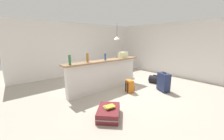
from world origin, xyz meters
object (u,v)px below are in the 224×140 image
object	(u,v)px
suitcase_flat_maroon	(109,113)
bottle_green	(70,60)
book_stack	(109,107)
duffel_bag_black	(155,80)
dining_chair_near_partition	(120,65)
bottle_white	(119,56)
grocery_bag	(123,55)
bottle_blue	(105,57)
dining_table	(115,61)
bottle_amber	(88,58)
suitcase_upright_navy	(164,82)
pendant_lamp	(117,38)
backpack_orange	(130,86)
bottle_clear	(127,54)

from	to	relation	value
suitcase_flat_maroon	bottle_green	bearing A→B (deg)	99.06
suitcase_flat_maroon	book_stack	bearing A→B (deg)	-4.30
duffel_bag_black	suitcase_flat_maroon	bearing A→B (deg)	-167.15
dining_chair_near_partition	book_stack	bearing A→B (deg)	-137.81
bottle_green	bottle_white	size ratio (longest dim) A/B	1.26
grocery_bag	suitcase_flat_maroon	world-z (taller)	grocery_bag
bottle_blue	suitcase_flat_maroon	bearing A→B (deg)	-126.01
grocery_bag	dining_chair_near_partition	distance (m)	1.38
dining_table	bottle_amber	bearing A→B (deg)	-148.95
bottle_blue	suitcase_upright_navy	xyz separation A→B (m)	(1.40, -1.42, -0.83)
duffel_bag_black	pendant_lamp	bearing A→B (deg)	92.77
pendant_lamp	bottle_amber	bearing A→B (deg)	-150.94
suitcase_upright_navy	dining_table	bearing A→B (deg)	82.69
dining_table	pendant_lamp	xyz separation A→B (m)	(0.09, -0.06, 1.15)
bottle_blue	pendant_lamp	xyz separation A→B (m)	(1.86, 1.44, 0.64)
dining_table	backpack_orange	world-z (taller)	dining_table
suitcase_flat_maroon	suitcase_upright_navy	size ratio (longest dim) A/B	1.25
bottle_amber	duffel_bag_black	distance (m)	2.94
book_stack	bottle_amber	bearing A→B (deg)	76.06
bottle_white	dining_chair_near_partition	xyz separation A→B (m)	(1.08, 1.03, -0.64)
bottle_clear	duffel_bag_black	xyz separation A→B (m)	(0.72, -0.91, -1.00)
grocery_bag	duffel_bag_black	xyz separation A→B (m)	(1.05, -0.83, -1.01)
bottle_blue	bottle_white	size ratio (longest dim) A/B	1.03
grocery_bag	bottle_clear	bearing A→B (deg)	14.19
bottle_clear	pendant_lamp	distance (m)	1.56
bottle_blue	grocery_bag	distance (m)	0.92
grocery_bag	suitcase_upright_navy	world-z (taller)	grocery_bag
bottle_blue	grocery_bag	size ratio (longest dim) A/B	0.88
suitcase_flat_maroon	duffel_bag_black	world-z (taller)	duffel_bag_black
bottle_white	grocery_bag	bearing A→B (deg)	15.28
suitcase_flat_maroon	bottle_amber	bearing A→B (deg)	75.52
bottle_white	pendant_lamp	world-z (taller)	pendant_lamp
bottle_green	pendant_lamp	xyz separation A→B (m)	(3.14, 1.47, 0.61)
bottle_green	bottle_white	bearing A→B (deg)	0.55
backpack_orange	book_stack	bearing A→B (deg)	-154.08
bottle_blue	book_stack	bearing A→B (deg)	-125.61
bottle_white	grocery_bag	distance (m)	0.32
bottle_green	duffel_bag_black	size ratio (longest dim) A/B	0.52
bottle_blue	suitcase_flat_maroon	distance (m)	2.07
bottle_blue	suitcase_flat_maroon	world-z (taller)	bottle_blue
dining_chair_near_partition	suitcase_upright_navy	xyz separation A→B (m)	(-0.29, -2.43, -0.19)
bottle_clear	pendant_lamp	size ratio (longest dim) A/B	0.26
suitcase_upright_navy	bottle_clear	bearing A→B (deg)	95.39
dining_table	book_stack	size ratio (longest dim) A/B	4.36
bottle_blue	pendant_lamp	world-z (taller)	pendant_lamp
backpack_orange	suitcase_upright_navy	world-z (taller)	suitcase_upright_navy
bottle_amber	suitcase_flat_maroon	bearing A→B (deg)	-104.48
pendant_lamp	backpack_orange	bearing A→B (deg)	-122.94
duffel_bag_black	dining_chair_near_partition	bearing A→B (deg)	99.05
bottle_amber	dining_chair_near_partition	distance (m)	2.64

